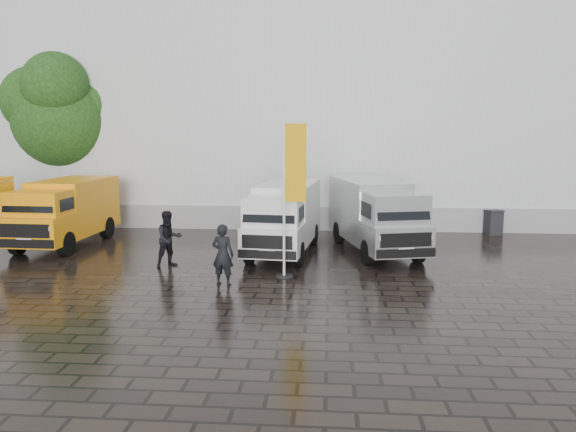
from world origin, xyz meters
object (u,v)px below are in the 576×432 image
at_px(van_silver, 375,217).
at_px(person_tent, 169,239).
at_px(van_yellow, 65,213).
at_px(van_white, 284,219).
at_px(flagpole, 290,190).
at_px(person_front, 223,255).
at_px(wheelie_bin, 494,222).

xyz_separation_m(van_silver, person_tent, (-6.54, -2.64, -0.36)).
relative_size(van_yellow, van_white, 0.95).
distance_m(flagpole, person_front, 2.63).
distance_m(wheelie_bin, person_tent, 13.18).
height_order(van_yellow, flagpole, flagpole).
bearing_deg(person_front, flagpole, -139.10).
bearing_deg(person_tent, van_silver, -17.51).
xyz_separation_m(flagpole, person_tent, (-3.84, 0.98, -1.65)).
xyz_separation_m(van_white, wheelie_bin, (8.19, 4.10, -0.67)).
bearing_deg(van_silver, person_front, -148.22).
bearing_deg(van_yellow, wheelie_bin, 14.26).
relative_size(flagpole, person_front, 2.69).
height_order(van_yellow, wheelie_bin, van_yellow).
xyz_separation_m(flagpole, wheelie_bin, (7.74, 7.26, -2.02)).
xyz_separation_m(van_yellow, flagpole, (8.53, -3.80, 1.33)).
distance_m(van_silver, flagpole, 4.70).
xyz_separation_m(van_yellow, person_front, (6.76, -4.80, -0.34)).
height_order(van_yellow, van_silver, van_silver).
distance_m(van_white, wheelie_bin, 9.18).
bearing_deg(flagpole, van_yellow, 155.98).
distance_m(van_yellow, flagpole, 9.43).
relative_size(person_front, person_tent, 0.98).
height_order(van_silver, wheelie_bin, van_silver).
relative_size(van_yellow, person_front, 3.03).
height_order(van_white, wheelie_bin, van_white).
bearing_deg(person_front, van_yellow, -23.94).
height_order(wheelie_bin, person_tent, person_tent).
xyz_separation_m(van_white, flagpole, (0.44, -3.17, 1.35)).
height_order(van_silver, flagpole, flagpole).
xyz_separation_m(van_yellow, person_tent, (4.68, -2.82, -0.32)).
bearing_deg(van_yellow, van_silver, 1.35).
bearing_deg(person_front, van_white, -96.23).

